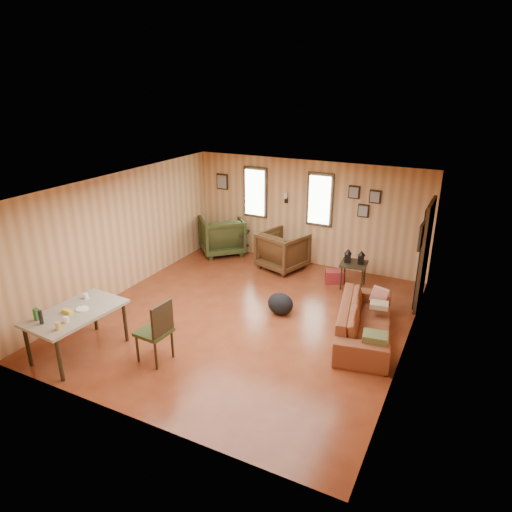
% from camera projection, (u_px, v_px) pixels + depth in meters
% --- Properties ---
extents(room, '(5.54, 6.04, 2.44)m').
position_uv_depth(room, '(261.00, 252.00, 8.02)').
color(room, brown).
rests_on(room, ground).
extents(sofa, '(1.00, 2.19, 0.82)m').
position_uv_depth(sofa, '(365.00, 315.00, 7.50)').
color(sofa, brown).
rests_on(sofa, ground).
extents(recliner_brown, '(1.14, 1.10, 0.95)m').
position_uv_depth(recliner_brown, '(283.00, 249.00, 10.27)').
color(recliner_brown, '#432B14').
rests_on(recliner_brown, ground).
extents(recliner_green, '(1.35, 1.34, 1.01)m').
position_uv_depth(recliner_green, '(222.00, 234.00, 11.19)').
color(recliner_green, '#303719').
rests_on(recliner_green, ground).
extents(end_table, '(0.62, 0.57, 0.72)m').
position_uv_depth(end_table, '(237.00, 238.00, 11.21)').
color(end_table, black).
rests_on(end_table, ground).
extents(side_table, '(0.57, 0.57, 0.83)m').
position_uv_depth(side_table, '(354.00, 262.00, 9.29)').
color(side_table, black).
rests_on(side_table, ground).
extents(cooler, '(0.45, 0.40, 0.27)m').
position_uv_depth(cooler, '(334.00, 277.00, 9.66)').
color(cooler, maroon).
rests_on(cooler, ground).
extents(backpack, '(0.50, 0.39, 0.42)m').
position_uv_depth(backpack, '(280.00, 304.00, 8.33)').
color(backpack, black).
rests_on(backpack, ground).
extents(sofa_pillows, '(0.59, 1.54, 0.32)m').
position_uv_depth(sofa_pillows, '(377.00, 317.00, 7.27)').
color(sofa_pillows, '#4A512D').
rests_on(sofa_pillows, sofa).
extents(dining_table, '(0.97, 1.50, 0.94)m').
position_uv_depth(dining_table, '(75.00, 315.00, 6.97)').
color(dining_table, gray).
rests_on(dining_table, ground).
extents(dining_chair, '(0.49, 0.49, 1.01)m').
position_uv_depth(dining_chair, '(157.00, 329.00, 6.79)').
color(dining_chair, '#303719').
rests_on(dining_chair, ground).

